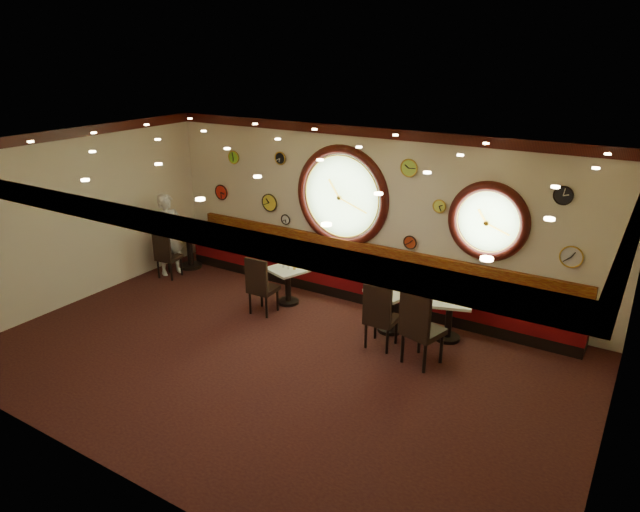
{
  "coord_description": "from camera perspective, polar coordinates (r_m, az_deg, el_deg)",
  "views": [
    {
      "loc": [
        4.61,
        -6.2,
        4.54
      ],
      "look_at": [
        0.26,
        0.8,
        1.5
      ],
      "focal_mm": 32.0,
      "sensor_mm": 36.0,
      "label": 1
    }
  ],
  "objects": [
    {
      "name": "chair_c",
      "position": [
        8.98,
        5.97,
        -5.59
      ],
      "size": [
        0.49,
        0.49,
        0.69
      ],
      "rotation": [
        0.0,
        0.0,
        0.04
      ],
      "color": "black",
      "rests_on": "floor"
    },
    {
      "name": "wall_right",
      "position": [
        6.86,
        27.86,
        -7.67
      ],
      "size": [
        0.02,
        6.0,
        3.2
      ],
      "primitive_type": "cube",
      "color": "beige",
      "rests_on": "floor"
    },
    {
      "name": "wall_clock_9",
      "position": [
        9.72,
        23.84,
        -0.06
      ],
      "size": [
        0.34,
        0.03,
        0.34
      ],
      "primitive_type": "cylinder",
      "rotation": [
        1.57,
        0.0,
        0.0
      ],
      "color": "silver",
      "rests_on": "wall_back"
    },
    {
      "name": "wall_clock_8",
      "position": [
        11.72,
        -3.43,
        3.67
      ],
      "size": [
        0.2,
        0.03,
        0.2
      ],
      "primitive_type": "cylinder",
      "rotation": [
        1.57,
        0.0,
        0.0
      ],
      "color": "silver",
      "rests_on": "wall_back"
    },
    {
      "name": "wall_clock_6",
      "position": [
        10.45,
        9.01,
        1.36
      ],
      "size": [
        0.24,
        0.03,
        0.24
      ],
      "primitive_type": "cylinder",
      "rotation": [
        1.57,
        0.0,
        0.0
      ],
      "color": "#C13A16",
      "rests_on": "wall_back"
    },
    {
      "name": "wall_left",
      "position": [
        11.4,
        -23.13,
        3.66
      ],
      "size": [
        0.02,
        6.0,
        3.2
      ],
      "primitive_type": "cube",
      "color": "beige",
      "rests_on": "floor"
    },
    {
      "name": "table_a",
      "position": [
        12.59,
        -12.92,
        1.08
      ],
      "size": [
        0.97,
        0.97,
        0.81
      ],
      "color": "black",
      "rests_on": "floor"
    },
    {
      "name": "wall_clock_7",
      "position": [
        9.5,
        23.17,
        5.59
      ],
      "size": [
        0.28,
        0.03,
        0.28
      ],
      "primitive_type": "cylinder",
      "rotation": [
        1.57,
        0.0,
        0.0
      ],
      "color": "black",
      "rests_on": "wall_back"
    },
    {
      "name": "banquette_base",
      "position": [
        10.98,
        4.12,
        -3.65
      ],
      "size": [
        8.0,
        0.55,
        0.2
      ],
      "primitive_type": "cube",
      "color": "black",
      "rests_on": "floor"
    },
    {
      "name": "floor",
      "position": [
        8.96,
        -4.2,
        -10.25
      ],
      "size": [
        9.0,
        6.0,
        0.0
      ],
      "primitive_type": "cube",
      "color": "black",
      "rests_on": "ground"
    },
    {
      "name": "wall_front",
      "position": [
        6.33,
        -20.86,
        -8.88
      ],
      "size": [
        9.0,
        0.02,
        3.2
      ],
      "primitive_type": "cube",
      "color": "beige",
      "rests_on": "floor"
    },
    {
      "name": "banquette_seat",
      "position": [
        10.88,
        4.16,
        -2.45
      ],
      "size": [
        8.0,
        0.55,
        0.3
      ],
      "primitive_type": "cube",
      "color": "#59070C",
      "rests_on": "banquette_base"
    },
    {
      "name": "porthole_left_glass",
      "position": [
        10.9,
        2.23,
        5.96
      ],
      "size": [
        1.66,
        0.02,
        1.66
      ],
      "primitive_type": "cylinder",
      "rotation": [
        1.57,
        0.0,
        0.0
      ],
      "color": "#8BB96F",
      "rests_on": "wall_back"
    },
    {
      "name": "wall_clock_5",
      "position": [
        11.48,
        -3.98,
        9.73
      ],
      "size": [
        0.24,
        0.03,
        0.24
      ],
      "primitive_type": "cylinder",
      "rotation": [
        1.57,
        0.0,
        0.0
      ],
      "color": "black",
      "rests_on": "wall_back"
    },
    {
      "name": "wall_clock_4",
      "position": [
        12.23,
        -8.61,
        9.73
      ],
      "size": [
        0.26,
        0.03,
        0.26
      ],
      "primitive_type": "cylinder",
      "rotation": [
        1.57,
        0.0,
        0.0
      ],
      "color": "#78C226",
      "rests_on": "wall_back"
    },
    {
      "name": "waiter",
      "position": [
        12.26,
        -14.86,
        2.1
      ],
      "size": [
        0.63,
        0.74,
        1.72
      ],
      "primitive_type": "imported",
      "rotation": [
        0.0,
        0.0,
        1.16
      ],
      "color": "silver",
      "rests_on": "floor"
    },
    {
      "name": "condiment_c_salt",
      "position": [
        9.53,
        6.72,
        -2.99
      ],
      "size": [
        0.03,
        0.03,
        0.09
      ],
      "primitive_type": "cylinder",
      "color": "silver",
      "rests_on": "table_c"
    },
    {
      "name": "condiment_c_pepper",
      "position": [
        9.53,
        7.08,
        -3.01
      ],
      "size": [
        0.04,
        0.04,
        0.1
      ],
      "primitive_type": "cylinder",
      "color": "silver",
      "rests_on": "table_c"
    },
    {
      "name": "ceiling",
      "position": [
        7.84,
        -4.81,
        10.34
      ],
      "size": [
        9.0,
        6.0,
        0.02
      ],
      "primitive_type": "cube",
      "color": "gold",
      "rests_on": "wall_back"
    },
    {
      "name": "porthole_left_frame",
      "position": [
        10.89,
        2.19,
        5.95
      ],
      "size": [
        1.98,
        0.18,
        1.98
      ],
      "primitive_type": "torus",
      "rotation": [
        1.57,
        0.0,
        0.0
      ],
      "color": "black",
      "rests_on": "wall_back"
    },
    {
      "name": "table_b",
      "position": [
        10.6,
        -3.23,
        -2.54
      ],
      "size": [
        0.8,
        0.8,
        0.7
      ],
      "color": "black",
      "rests_on": "floor"
    },
    {
      "name": "wall_clock_2",
      "position": [
        10.06,
        11.87,
        4.9
      ],
      "size": [
        0.22,
        0.03,
        0.22
      ],
      "primitive_type": "cylinder",
      "rotation": [
        1.57,
        0.0,
        0.0
      ],
      "color": "#DCE34B",
      "rests_on": "wall_back"
    },
    {
      "name": "molding_left",
      "position": [
        11.07,
        -24.06,
        11.13
      ],
      "size": [
        0.1,
        6.0,
        0.18
      ],
      "primitive_type": "cube",
      "color": "black",
      "rests_on": "wall_back"
    },
    {
      "name": "porthole_right_frame",
      "position": [
        9.88,
        16.46,
        3.31
      ],
      "size": [
        1.38,
        0.18,
        1.38
      ],
      "primitive_type": "torus",
      "rotation": [
        1.57,
        0.0,
        0.0
      ],
      "color": "black",
      "rests_on": "wall_back"
    },
    {
      "name": "condiment_b_pepper",
      "position": [
        10.46,
        -3.18,
        -1.03
      ],
      "size": [
        0.04,
        0.04,
        0.11
      ],
      "primitive_type": "cylinder",
      "color": "silver",
      "rests_on": "table_b"
    },
    {
      "name": "porthole_right_ring",
      "position": [
        9.85,
        16.41,
        3.27
      ],
      "size": [
        1.09,
        0.03,
        1.09
      ],
      "primitive_type": "torus",
      "rotation": [
        1.57,
        0.0,
        0.0
      ],
      "color": "gold",
      "rests_on": "wall_back"
    },
    {
      "name": "table_c",
      "position": [
        9.63,
        7.11,
        -4.89
      ],
      "size": [
        0.86,
        0.86,
        0.75
      ],
      "color": "black",
      "rests_on": "floor"
    },
    {
      "name": "molding_front",
      "position": [
        5.82,
        -22.31,
        4.48
      ],
      "size": [
        9.0,
        0.1,
        0.18
      ],
      "primitive_type": "cube",
      "color": "black",
      "rests_on": "wall_back"
    },
    {
      "name": "wall_clock_3",
      "position": [
        10.13,
        8.91,
        8.7
      ],
      "size": [
        0.3,
        0.03,
        0.3
      ],
      "primitive_type": "cylinder",
      "rotation": [
        1.57,
        0.0,
        0.0
      ],
      "color": "#B4E246",
      "rests_on": "wall_back"
    },
    {
      "name": "banquette_back",
      "position": [
        10.91,
        4.75,
        -0.13
      ],
      "size": [
        8.0,
        0.1,
        0.55
      ],
      "primitive_type": "cube",
      "color": "#5C0D07",
      "rests_on": "wall_back"
    },
    {
      "name": "condiment_a_salt",
      "position": [
        12.57,
        -13.01,
        2.7
      ],
      "size": [
        0.03,
        0.03,
        0.09
      ],
      "primitive_type": "cylinder",
      "color": "silver",
      "rests_on": "table_a"
    },
    {
      "name": "porthole_left_ring",
      "position": [
        10.86,
        2.12,
        5.91
      ],
      "size": [
        1.61,
        0.03,
        1.61
      ],
      "primitive_type": "torus",
      "rotation": [
        1.57,
        0.0,
        0.0
      ],
      "color": "gold",
      "rests_on": "wall_back"
    },
    {
      "name": "chair_b",
      "position": [
        10.13,
        -6.02,
        -2.64
      ],
      "size": [
        0.47,
        0.47,
        0.67
      ],
      "rotation": [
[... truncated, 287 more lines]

